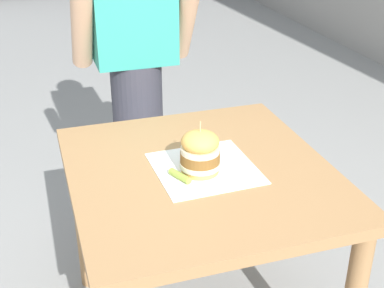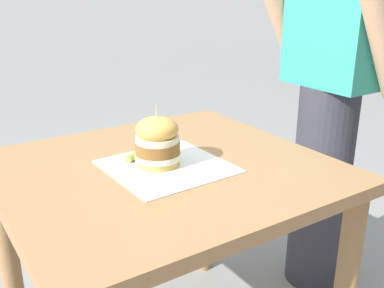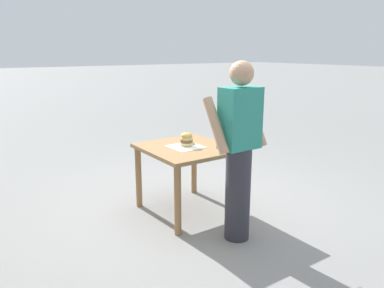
{
  "view_description": "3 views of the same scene",
  "coord_description": "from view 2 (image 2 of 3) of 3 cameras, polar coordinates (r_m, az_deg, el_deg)",
  "views": [
    {
      "loc": [
        -0.52,
        -1.52,
        1.67
      ],
      "look_at": [
        0.0,
        0.1,
        0.8
      ],
      "focal_mm": 50.0,
      "sensor_mm": 36.0,
      "label": 1
    },
    {
      "loc": [
        1.11,
        -0.63,
        1.28
      ],
      "look_at": [
        0.0,
        0.1,
        0.8
      ],
      "focal_mm": 42.0,
      "sensor_mm": 36.0,
      "label": 2
    },
    {
      "loc": [
        2.18,
        3.29,
        1.77
      ],
      "look_at": [
        0.0,
        0.1,
        0.8
      ],
      "focal_mm": 35.0,
      "sensor_mm": 36.0,
      "label": 3
    }
  ],
  "objects": [
    {
      "name": "sandwich",
      "position": [
        1.35,
        -4.42,
        0.32
      ],
      "size": [
        0.14,
        0.14,
        0.19
      ],
      "color": "gold",
      "rests_on": "serving_paper"
    },
    {
      "name": "pickle_spear",
      "position": [
        1.42,
        -6.98,
        -1.37
      ],
      "size": [
        0.06,
        0.09,
        0.02
      ],
      "primitive_type": "cylinder",
      "rotation": [
        0.0,
        1.57,
        2.0
      ],
      "color": "#8EA83D",
      "rests_on": "serving_paper"
    },
    {
      "name": "serving_paper",
      "position": [
        1.36,
        -3.34,
        -2.89
      ],
      "size": [
        0.35,
        0.35,
        0.0
      ],
      "primitive_type": "cube",
      "rotation": [
        0.0,
        0.0,
        0.03
      ],
      "color": "white",
      "rests_on": "patio_table"
    },
    {
      "name": "diner_across_table",
      "position": [
        1.87,
        17.15,
        6.7
      ],
      "size": [
        0.55,
        0.35,
        1.69
      ],
      "color": "#33333D",
      "rests_on": "ground"
    },
    {
      "name": "patio_table",
      "position": [
        1.43,
        -3.38,
        -7.5
      ],
      "size": [
        0.9,
        0.96,
        0.75
      ],
      "color": "#9E7247",
      "rests_on": "ground"
    }
  ]
}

